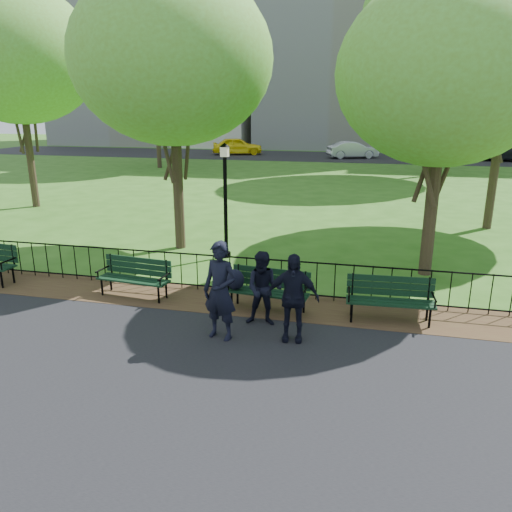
% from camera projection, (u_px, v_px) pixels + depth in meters
% --- Properties ---
extents(ground, '(120.00, 120.00, 0.00)m').
position_uv_depth(ground, '(251.00, 334.00, 9.55)').
color(ground, '#2C5917').
extents(asphalt_path, '(60.00, 9.20, 0.01)m').
position_uv_depth(asphalt_path, '(188.00, 446.00, 6.38)').
color(asphalt_path, black).
rests_on(asphalt_path, ground).
extents(dirt_strip, '(60.00, 1.60, 0.01)m').
position_uv_depth(dirt_strip, '(268.00, 304.00, 10.94)').
color(dirt_strip, '#382016').
rests_on(dirt_strip, ground).
extents(far_street, '(70.00, 9.00, 0.01)m').
position_uv_depth(far_street, '(350.00, 157.00, 42.15)').
color(far_street, black).
rests_on(far_street, ground).
extents(iron_fence, '(24.06, 0.06, 1.00)m').
position_uv_depth(iron_fence, '(272.00, 276.00, 11.27)').
color(iron_fence, black).
rests_on(iron_fence, ground).
extents(apartment_west, '(22.00, 15.00, 26.00)m').
position_uv_depth(apartment_west, '(162.00, 23.00, 55.35)').
color(apartment_west, beige).
rests_on(apartment_west, ground).
extents(park_bench_main, '(1.81, 0.71, 0.97)m').
position_uv_depth(park_bench_main, '(253.00, 283.00, 10.50)').
color(park_bench_main, black).
rests_on(park_bench_main, ground).
extents(park_bench_left_a, '(1.73, 0.69, 0.96)m').
position_uv_depth(park_bench_left_a, '(135.00, 273.00, 11.30)').
color(park_bench_left_a, black).
rests_on(park_bench_left_a, ground).
extents(park_bench_right_a, '(1.76, 0.63, 0.98)m').
position_uv_depth(park_bench_right_a, '(390.00, 294.00, 9.99)').
color(park_bench_right_a, black).
rests_on(park_bench_right_a, ground).
extents(lamppost, '(0.29, 0.29, 3.23)m').
position_uv_depth(lamppost, '(225.00, 197.00, 13.89)').
color(lamppost, black).
rests_on(lamppost, ground).
extents(tree_near_w, '(5.62, 5.62, 7.83)m').
position_uv_depth(tree_near_w, '(172.00, 58.00, 13.78)').
color(tree_near_w, '#2D2116').
rests_on(tree_near_w, ground).
extents(tree_near_e, '(5.08, 5.08, 7.08)m').
position_uv_depth(tree_near_e, '(445.00, 73.00, 11.53)').
color(tree_near_e, '#2D2116').
rests_on(tree_near_e, ground).
extents(tree_mid_w, '(6.32, 6.32, 8.80)m').
position_uv_depth(tree_mid_w, '(17.00, 55.00, 19.84)').
color(tree_mid_w, '#2D2116').
rests_on(tree_mid_w, ground).
extents(tree_far_e, '(9.41, 9.41, 13.11)m').
position_uv_depth(tree_far_e, '(445.00, 15.00, 28.38)').
color(tree_far_e, '#2D2116').
rests_on(tree_far_e, ground).
extents(tree_far_w, '(7.31, 7.31, 10.19)m').
position_uv_depth(tree_far_w, '(154.00, 60.00, 33.04)').
color(tree_far_w, '#2D2116').
rests_on(tree_far_w, ground).
extents(person_left, '(0.76, 0.59, 1.86)m').
position_uv_depth(person_left, '(220.00, 291.00, 9.12)').
color(person_left, black).
rests_on(person_left, asphalt_path).
extents(person_mid, '(0.76, 0.45, 1.49)m').
position_uv_depth(person_mid, '(264.00, 289.00, 9.74)').
color(person_mid, black).
rests_on(person_mid, asphalt_path).
extents(person_right, '(1.00, 0.47, 1.66)m').
position_uv_depth(person_right, '(292.00, 297.00, 9.07)').
color(person_right, black).
rests_on(person_right, asphalt_path).
extents(taxi, '(4.72, 2.98, 1.50)m').
position_uv_depth(taxi, '(237.00, 146.00, 44.13)').
color(taxi, yellow).
rests_on(taxi, far_street).
extents(sedan_silver, '(4.37, 2.93, 1.36)m').
position_uv_depth(sedan_silver, '(352.00, 150.00, 41.10)').
color(sedan_silver, '#B0B3B9').
rests_on(sedan_silver, far_street).
extents(sedan_dark, '(6.09, 3.38, 1.67)m').
position_uv_depth(sedan_dark, '(503.00, 150.00, 39.20)').
color(sedan_dark, black).
rests_on(sedan_dark, far_street).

